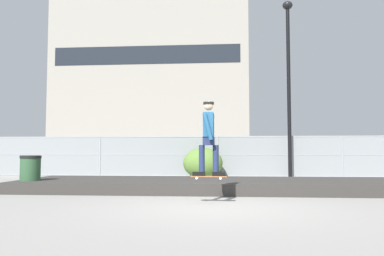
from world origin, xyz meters
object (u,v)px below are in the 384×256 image
Objects in this scene: skateboard at (209,177)px; street_lamp at (288,69)px; skater at (209,134)px; shrub_left at (203,163)px; parked_car_near at (106,158)px; trash_bin at (30,173)px.

skateboard is 9.82m from street_lamp.
skater is 8.05m from shrub_left.
trash_bin is at bearing -85.54° from parked_car_near.
skater is 0.21× the size of street_lamp.
skater is at bearing 75.96° from skateboard.
parked_car_near reaches higher than shrub_left.
skater is at bearing -86.09° from shrub_left.
street_lamp reaches higher than skater.
parked_car_near is (-5.95, 11.68, -0.70)m from skater.
skater is 1.61× the size of trash_bin.
trash_bin is at bearing -143.73° from street_lamp.
parked_car_near is at bearing 159.66° from street_lamp.
street_lamp is 1.76× the size of parked_car_near.
parked_car_near is 9.58m from trash_bin.
skater is at bearing -111.05° from street_lamp.
shrub_left is 1.65× the size of trash_bin.
parked_car_near is at bearing 94.46° from trash_bin.
parked_car_near reaches higher than trash_bin.
trash_bin is at bearing 157.70° from skateboard.
parked_car_near is 2.60× the size of shrub_left.
skater is 5.71m from trash_bin.
skater reaches higher than skateboard.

